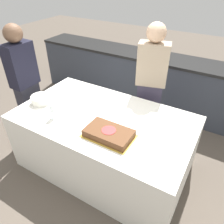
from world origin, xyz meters
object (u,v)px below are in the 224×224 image
object	(u,v)px
cake	(109,133)
plate_stack	(41,99)
person_cutting_cake	(151,85)
wine_glass	(52,109)
person_seated_left	(26,84)

from	to	relation	value
cake	plate_stack	bearing A→B (deg)	173.41
plate_stack	person_cutting_cake	world-z (taller)	person_cutting_cake
cake	plate_stack	distance (m)	1.02
wine_glass	person_seated_left	size ratio (longest dim) A/B	0.11
person_seated_left	person_cutting_cake	bearing A→B (deg)	-60.89
cake	person_cutting_cake	world-z (taller)	person_cutting_cake
cake	person_seated_left	world-z (taller)	person_seated_left
wine_glass	person_cutting_cake	xyz separation A→B (m)	(0.68, 1.08, -0.02)
cake	wine_glass	xyz separation A→B (m)	(-0.68, -0.04, 0.08)
cake	wine_glass	distance (m)	0.68
plate_stack	wine_glass	bearing A→B (deg)	-25.16
person_cutting_cake	person_seated_left	world-z (taller)	person_cutting_cake
cake	wine_glass	size ratio (longest dim) A/B	2.89
wine_glass	person_seated_left	bearing A→B (deg)	158.62
person_seated_left	plate_stack	bearing A→B (deg)	-108.01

